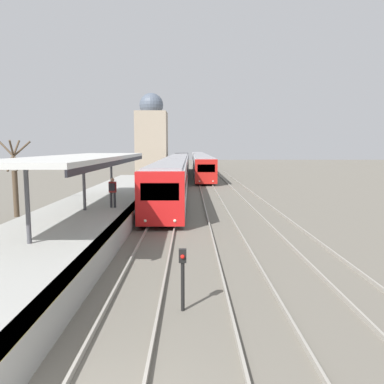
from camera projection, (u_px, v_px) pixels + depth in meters
platform_canopy at (84, 158)px, 19.78m from camera, size 4.00×17.46×2.91m
person_on_platform at (113, 190)px, 20.83m from camera, size 0.40×0.40×1.66m
train_near at (177, 168)px, 45.13m from camera, size 2.56×52.46×3.21m
train_far at (200, 162)px, 65.94m from camera, size 2.50×50.29×3.09m
signal_post_near at (183, 272)px, 9.87m from camera, size 0.20×0.21×1.69m
distant_domed_building at (152, 136)px, 61.50m from camera, size 5.03×5.03×13.01m
bare_tree_background at (15, 182)px, 23.11m from camera, size 2.19×1.39×4.76m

